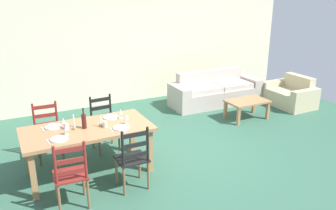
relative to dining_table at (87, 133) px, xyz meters
name	(u,v)px	position (x,y,z in m)	size (l,w,h in m)	color
ground_plane	(182,155)	(1.58, -0.11, -0.67)	(9.60, 9.60, 0.02)	#345F4A
wall_far	(117,49)	(1.58, 3.19, 0.69)	(9.60, 0.16, 2.70)	beige
dining_table	(87,133)	(0.00, 0.00, 0.00)	(1.90, 0.96, 0.75)	#A8774D
dining_chair_near_left	(71,175)	(-0.43, -0.79, -0.19)	(0.44, 0.43, 0.96)	maroon
dining_chair_near_right	(133,158)	(0.44, -0.73, -0.19)	(0.42, 0.40, 0.96)	black
dining_chair_far_left	(48,132)	(-0.48, 0.78, -0.19)	(0.43, 0.42, 0.96)	maroon
dining_chair_far_right	(104,123)	(0.47, 0.74, -0.19)	(0.45, 0.43, 0.96)	black
dinner_plate_near_left	(59,139)	(-0.45, -0.25, 0.10)	(0.24, 0.24, 0.02)	white
fork_near_left	(48,142)	(-0.60, -0.25, 0.09)	(0.02, 0.17, 0.01)	silver
dinner_plate_near_right	(121,128)	(0.45, -0.25, 0.10)	(0.24, 0.24, 0.02)	white
fork_near_right	(111,130)	(0.30, -0.25, 0.09)	(0.02, 0.17, 0.01)	silver
dinner_plate_far_left	(53,127)	(-0.45, 0.25, 0.10)	(0.24, 0.24, 0.02)	white
fork_far_left	(43,129)	(-0.60, 0.25, 0.09)	(0.02, 0.17, 0.01)	silver
dinner_plate_far_right	(111,117)	(0.45, 0.25, 0.10)	(0.24, 0.24, 0.02)	white
fork_far_right	(102,119)	(0.30, 0.25, 0.09)	(0.02, 0.17, 0.01)	silver
wine_bottle	(84,121)	(-0.04, 0.00, 0.20)	(0.07, 0.07, 0.32)	#471919
wine_glass_near_left	(66,127)	(-0.32, -0.12, 0.20)	(0.06, 0.06, 0.16)	white
wine_glass_near_right	(127,117)	(0.59, -0.13, 0.20)	(0.06, 0.06, 0.16)	white
wine_glass_far_left	(63,121)	(-0.31, 0.15, 0.20)	(0.06, 0.06, 0.16)	white
wine_glass_far_right	(121,112)	(0.58, 0.14, 0.20)	(0.06, 0.06, 0.16)	white
coffee_cup_primary	(105,124)	(0.25, -0.09, 0.13)	(0.07, 0.07, 0.09)	beige
coffee_cup_secondary	(67,126)	(-0.28, 0.09, 0.13)	(0.07, 0.07, 0.09)	beige
candle_tall	(74,125)	(-0.18, 0.02, 0.15)	(0.05, 0.05, 0.23)	#998C66
candle_short	(101,124)	(0.20, -0.04, 0.13)	(0.05, 0.05, 0.16)	#998C66
couch	(214,92)	(3.66, 1.99, -0.37)	(2.30, 0.85, 0.80)	#BEAB9F
coffee_table	(247,103)	(3.69, 0.77, -0.31)	(0.90, 0.56, 0.42)	#A8774D
armchair_upholstered	(291,95)	(5.27, 1.02, -0.41)	(0.80, 1.16, 0.72)	#C8B98F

